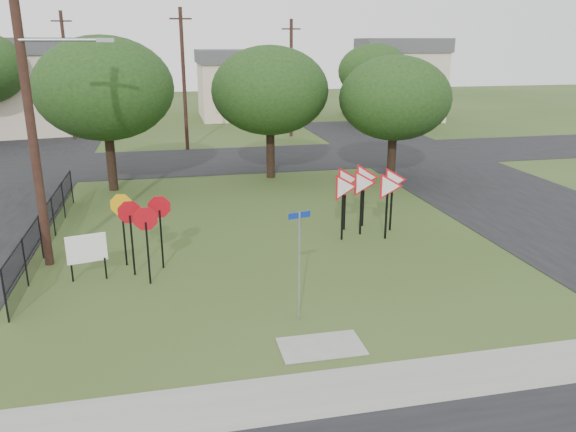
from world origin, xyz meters
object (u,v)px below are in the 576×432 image
at_px(info_board, 87,250).
at_px(yield_sign_cluster, 366,185).
at_px(street_name_sign, 299,259).
at_px(stop_sign_cluster, 139,218).

bearing_deg(info_board, yield_sign_cluster, 14.03).
xyz_separation_m(yield_sign_cluster, info_board, (-9.66, -2.41, -0.89)).
bearing_deg(street_name_sign, stop_sign_cluster, 135.36).
distance_m(yield_sign_cluster, info_board, 10.00).
height_order(street_name_sign, stop_sign_cluster, street_name_sign).
bearing_deg(stop_sign_cluster, info_board, -170.86).
distance_m(street_name_sign, stop_sign_cluster, 5.73).
bearing_deg(info_board, street_name_sign, -33.62).
bearing_deg(yield_sign_cluster, info_board, -165.97).
height_order(stop_sign_cluster, yield_sign_cluster, yield_sign_cluster).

